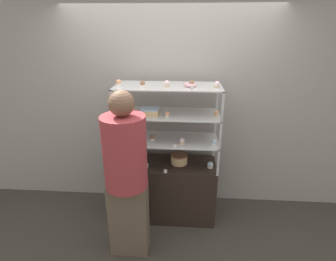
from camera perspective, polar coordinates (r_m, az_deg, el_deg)
ground_plane at (r=3.58m, az=0.00°, el=-17.47°), size 20.00×20.00×0.00m
back_wall at (r=3.31m, az=0.47°, el=4.83°), size 8.00×0.05×2.60m
display_base at (r=3.36m, az=0.00°, el=-12.62°), size 1.15×0.49×0.73m
display_riser_lower at (r=3.04m, az=0.00°, el=-2.29°), size 1.15×0.49×0.31m
display_riser_middle at (r=2.92m, az=0.00°, el=3.34°), size 1.15×0.49×0.31m
display_riser_upper at (r=2.84m, az=0.00°, el=9.36°), size 1.15×0.49×0.31m
layer_cake_centerpiece at (r=3.15m, az=2.43°, el=-6.14°), size 0.20×0.20×0.12m
sheet_cake_frosted at (r=2.88m, az=-3.96°, el=4.15°), size 0.20×0.18×0.07m
cupcake_0 at (r=3.17m, az=-9.58°, el=-6.73°), size 0.07×0.07×0.07m
cupcake_1 at (r=3.07m, az=-4.91°, el=-7.55°), size 0.07×0.07×0.07m
cupcake_2 at (r=3.10m, az=9.18°, el=-7.43°), size 0.07×0.07×0.07m
price_tag_0 at (r=2.96m, az=-0.55°, el=-8.88°), size 0.04×0.00×0.04m
cupcake_3 at (r=3.00m, az=-9.91°, el=-1.80°), size 0.06×0.06×0.07m
cupcake_4 at (r=2.99m, az=-3.39°, el=-1.57°), size 0.06×0.06×0.07m
cupcake_5 at (r=2.90m, az=3.05°, el=-2.33°), size 0.06×0.06×0.07m
cupcake_6 at (r=2.91m, az=9.98°, el=-2.58°), size 0.06×0.06×0.07m
price_tag_1 at (r=2.81m, az=1.58°, el=-3.43°), size 0.04×0.00×0.04m
cupcake_7 at (r=2.90m, az=-10.49°, el=3.87°), size 0.05×0.05×0.06m
cupcake_8 at (r=2.79m, az=-0.24°, el=3.56°), size 0.05×0.05×0.06m
cupcake_9 at (r=2.87m, az=10.44°, el=3.72°), size 0.05×0.05×0.06m
price_tag_2 at (r=2.74m, az=-7.46°, el=2.82°), size 0.04×0.00×0.04m
cupcake_10 at (r=2.85m, az=-10.72°, el=10.16°), size 0.05×0.05×0.07m
cupcake_11 at (r=2.75m, az=-5.58°, el=10.01°), size 0.05×0.05×0.07m
cupcake_12 at (r=2.76m, az=-0.25°, el=10.16°), size 0.05×0.05×0.07m
cupcake_13 at (r=2.76m, az=5.19°, el=10.07°), size 0.05×0.05×0.07m
cupcake_14 at (r=2.76m, az=10.59°, el=9.78°), size 0.05×0.05×0.07m
price_tag_3 at (r=2.60m, az=5.27°, el=9.09°), size 0.04×0.00×0.04m
donut_glazed at (r=2.79m, az=4.87°, el=9.91°), size 0.14×0.14×0.04m
customer_figure at (r=2.58m, az=-9.07°, el=-9.35°), size 0.41×0.41×1.76m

